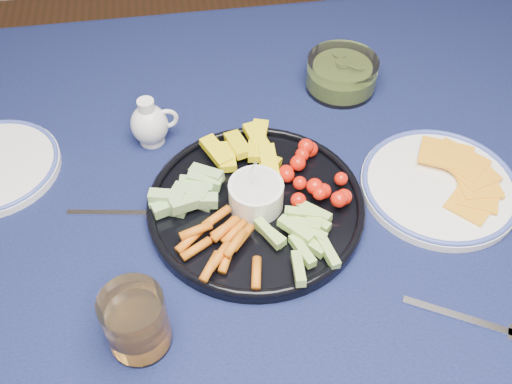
{
  "coord_description": "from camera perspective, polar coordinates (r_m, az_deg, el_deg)",
  "views": [
    {
      "loc": [
        -0.12,
        -0.59,
        1.43
      ],
      "look_at": [
        -0.04,
        -0.04,
        0.79
      ],
      "focal_mm": 40.0,
      "sensor_mm": 36.0,
      "label": 1
    }
  ],
  "objects": [
    {
      "name": "dining_table",
      "position": [
        0.98,
        1.69,
        -2.93
      ],
      "size": [
        1.67,
        1.07,
        0.75
      ],
      "color": "#472617",
      "rests_on": "ground"
    },
    {
      "name": "crudite_platter",
      "position": [
        0.86,
        -0.16,
        -1.05
      ],
      "size": [
        0.33,
        0.33,
        0.11
      ],
      "color": "black",
      "rests_on": "dining_table"
    },
    {
      "name": "creamer_pitcher",
      "position": [
        0.97,
        -10.55,
        6.71
      ],
      "size": [
        0.08,
        0.06,
        0.09
      ],
      "color": "white",
      "rests_on": "dining_table"
    },
    {
      "name": "pickle_bowl",
      "position": [
        1.09,
        8.54,
        11.48
      ],
      "size": [
        0.13,
        0.13,
        0.06
      ],
      "color": "white",
      "rests_on": "dining_table"
    },
    {
      "name": "cheese_plate",
      "position": [
        0.94,
        17.92,
        0.77
      ],
      "size": [
        0.25,
        0.25,
        0.03
      ],
      "color": "white",
      "rests_on": "dining_table"
    },
    {
      "name": "juice_tumbler",
      "position": [
        0.74,
        -11.84,
        -12.77
      ],
      "size": [
        0.08,
        0.08,
        0.1
      ],
      "color": "white",
      "rests_on": "dining_table"
    },
    {
      "name": "fork_left",
      "position": [
        0.89,
        -12.87,
        -2.07
      ],
      "size": [
        0.15,
        0.04,
        0.0
      ],
      "color": "white",
      "rests_on": "dining_table"
    },
    {
      "name": "fork_right",
      "position": [
        0.82,
        21.48,
        -12.12
      ],
      "size": [
        0.16,
        0.1,
        0.0
      ],
      "color": "white",
      "rests_on": "dining_table"
    }
  ]
}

